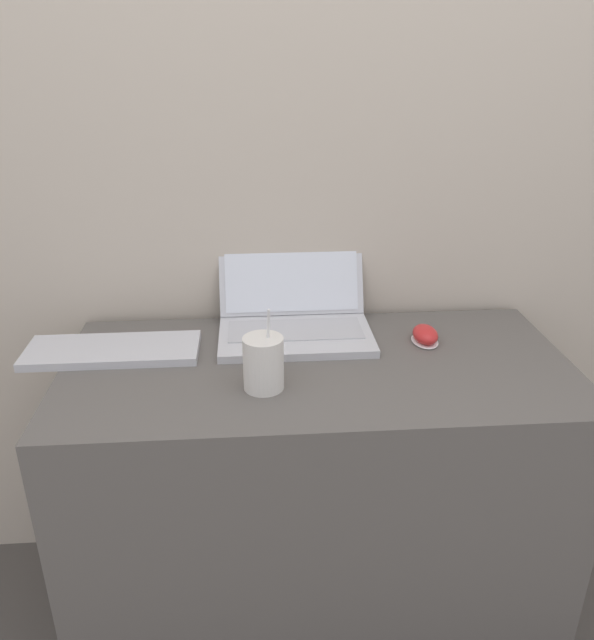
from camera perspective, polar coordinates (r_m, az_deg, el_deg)
The scene contains 6 objects.
wall_back at distance 1.63m, azimuth 0.86°, elevation 16.58°, with size 7.00×0.04×2.50m.
desk at distance 1.68m, azimuth 1.72°, elevation -15.71°, with size 1.20×0.57×0.77m.
laptop at distance 1.61m, azimuth -0.26°, elevation 0.36°, with size 0.39×0.32×0.20m.
drink_cup at distance 1.34m, azimuth -3.09°, elevation -3.89°, with size 0.09×0.09×0.19m.
computer_mouse at distance 1.59m, azimuth 11.64°, elevation -1.37°, with size 0.07×0.10×0.04m.
external_keyboard at distance 1.57m, azimuth -16.49°, elevation -2.67°, with size 0.41×0.16×0.02m.
Camera 1 is at (-0.15, -1.00, 1.46)m, focal length 35.00 mm.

